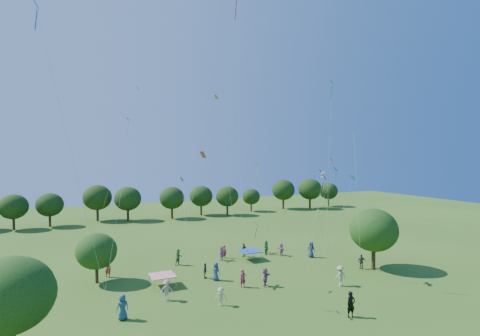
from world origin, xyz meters
name	(u,v)px	position (x,y,z in m)	size (l,w,h in m)	color
near_tree_west	(11,295)	(-16.85, 9.07, 4.08)	(4.89, 4.89, 6.29)	#422B19
near_tree_north	(97,251)	(-11.38, 21.78, 3.03)	(3.78, 3.78, 4.73)	#422B19
near_tree_east	(374,230)	(15.75, 14.08, 4.14)	(5.04, 5.04, 6.42)	#422B19
treeline	(139,198)	(-1.73, 55.43, 4.09)	(88.01, 8.77, 6.77)	#422B19
tent_red_stripe	(162,275)	(-5.96, 18.15, 1.04)	(2.20, 2.20, 1.10)	red
tent_blue	(250,251)	(5.26, 22.58, 1.04)	(2.20, 2.20, 1.10)	#1B4CB5
man_in_black	(351,304)	(5.35, 5.77, 0.96)	(0.72, 0.46, 1.92)	black
crowd_person_0	(123,307)	(-10.24, 12.48, 0.94)	(0.92, 0.50, 1.87)	navy
crowd_person_1	(108,268)	(-10.28, 23.09, 0.89)	(0.67, 0.43, 1.78)	#94391A
crowd_person_2	(266,247)	(8.42, 24.50, 0.78)	(0.77, 0.41, 1.55)	#2B653B
crowd_person_3	(167,290)	(-6.41, 14.68, 0.88)	(1.15, 0.52, 1.76)	#AB9589
crowd_person_4	(361,262)	(14.52, 14.55, 0.78)	(0.92, 0.42, 1.57)	#3F3432
crowd_person_5	(222,253)	(2.21, 23.72, 0.84)	(1.56, 0.56, 1.68)	#AF66A0
crowd_person_6	(216,272)	(-0.88, 17.67, 0.87)	(0.86, 0.46, 1.73)	navy
crowd_person_7	(225,252)	(2.91, 24.58, 0.75)	(0.56, 0.36, 1.50)	maroon
crowd_person_8	(179,257)	(-2.79, 24.04, 0.89)	(0.88, 0.47, 1.78)	#2C5D28
crowd_person_9	(221,297)	(-2.72, 11.80, 0.75)	(0.98, 0.44, 1.50)	#B6AA91
crowd_person_10	(244,250)	(5.22, 24.14, 0.80)	(0.94, 0.43, 1.61)	#3E3931
crowd_person_11	(281,250)	(9.49, 22.66, 0.73)	(1.37, 0.49, 1.47)	#8F5376
crowd_person_12	(311,250)	(12.33, 20.51, 0.93)	(0.92, 0.50, 1.87)	navy
crowd_person_13	(243,278)	(0.70, 14.88, 0.82)	(0.61, 0.39, 1.64)	maroon
crowd_person_14	(267,248)	(8.18, 23.94, 0.79)	(0.78, 0.42, 1.58)	#2B6635
crowd_person_15	(340,276)	(9.10, 11.45, 0.93)	(1.21, 0.55, 1.86)	#A6A485
crowd_person_16	(205,271)	(-1.63, 18.66, 0.76)	(0.89, 0.41, 1.52)	#433B36
crowd_person_17	(265,277)	(2.67, 14.19, 0.86)	(1.60, 0.57, 1.72)	#894F71
pirate_kite	(323,176)	(8.79, 13.80, 10.13)	(2.71, 1.30, 9.43)	black
red_high_kite	(238,44)	(-0.44, 13.48, 21.64)	(0.70, 1.34, 26.16)	red
small_kite_0	(254,231)	(-0.10, 11.02, 6.02)	(1.29, 5.18, 5.64)	#C10B34
small_kite_1	(222,136)	(1.91, 23.01, 14.30)	(2.42, 1.62, 17.58)	#E19E0B
small_kite_2	(260,179)	(9.50, 28.16, 8.93)	(1.20, 3.28, 9.83)	#FDFD16
small_kite_3	(330,131)	(9.18, 13.27, 14.47)	(0.77, 1.75, 17.98)	#1A942C
small_kite_4	(348,192)	(9.58, 11.02, 8.74)	(0.56, 3.81, 9.05)	#137CC4
small_kite_5	(330,184)	(9.67, 13.85, 9.27)	(0.91, 0.54, 10.54)	#6F178A
small_kite_6	(129,140)	(-9.34, 14.47, 13.35)	(3.27, 2.63, 16.45)	white
small_kite_7	(331,180)	(14.37, 19.49, 9.18)	(3.03, 3.09, 9.43)	#0CB496
small_kite_8	(199,171)	(-2.72, 17.17, 10.70)	(3.36, 0.73, 11.19)	#CF5E0C
small_kite_9	(355,160)	(13.02, 13.99, 11.63)	(0.58, 1.72, 13.57)	#D4950B
small_kite_10	(120,149)	(-8.61, 26.10, 12.80)	(4.41, 0.62, 14.92)	yellow
small_kite_11	(183,194)	(-1.72, 25.88, 7.61)	(1.33, 6.18, 8.20)	#287B16
small_kite_12	(56,90)	(-14.34, 9.20, 16.05)	(4.20, 4.53, 19.57)	blue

